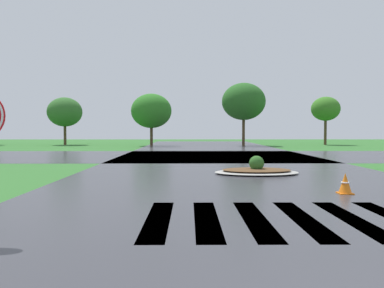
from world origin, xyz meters
TOP-DOWN VIEW (x-y plane):
  - asphalt_roadway at (0.00, 10.00)m, footprint 11.91×80.00m
  - asphalt_cross_road at (0.00, 21.49)m, footprint 90.00×10.72m
  - crosswalk_stripes at (0.00, 4.50)m, footprint 4.95×3.25m
  - median_island at (0.85, 11.81)m, footprint 3.13×2.03m
  - traffic_cone at (2.37, 7.32)m, footprint 0.36×0.36m
  - background_treeline at (-5.59, 37.17)m, footprint 39.45×6.27m

SIDE VIEW (x-z plane):
  - asphalt_roadway at x=0.00m, z-range 0.00..0.01m
  - asphalt_cross_road at x=0.00m, z-range 0.00..0.01m
  - crosswalk_stripes at x=0.00m, z-range 0.00..0.01m
  - median_island at x=0.85m, z-range -0.21..0.47m
  - traffic_cone at x=2.37m, z-range -0.01..0.53m
  - background_treeline at x=-5.59m, z-range 0.67..6.97m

